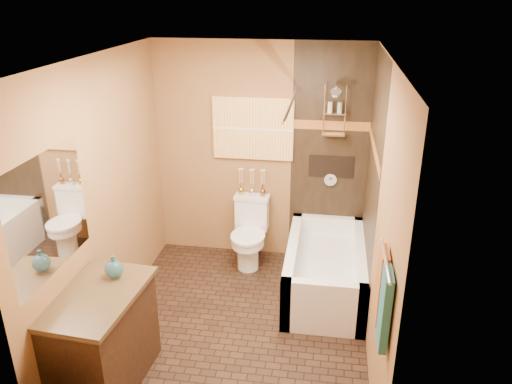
% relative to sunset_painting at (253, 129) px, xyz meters
% --- Properties ---
extents(floor, '(3.00, 3.00, 0.00)m').
position_rel_sunset_painting_xyz_m(floor, '(0.08, -1.48, -1.55)').
color(floor, black).
rests_on(floor, ground).
extents(wall_left, '(0.02, 3.00, 2.50)m').
position_rel_sunset_painting_xyz_m(wall_left, '(-1.12, -1.48, -0.30)').
color(wall_left, olive).
rests_on(wall_left, floor).
extents(wall_right, '(0.02, 3.00, 2.50)m').
position_rel_sunset_painting_xyz_m(wall_right, '(1.28, -1.48, -0.30)').
color(wall_right, olive).
rests_on(wall_right, floor).
extents(wall_back, '(2.40, 0.02, 2.50)m').
position_rel_sunset_painting_xyz_m(wall_back, '(0.08, 0.02, -0.30)').
color(wall_back, olive).
rests_on(wall_back, floor).
extents(wall_front, '(2.40, 0.02, 2.50)m').
position_rel_sunset_painting_xyz_m(wall_front, '(0.08, -2.98, -0.30)').
color(wall_front, olive).
rests_on(wall_front, floor).
extents(ceiling, '(3.00, 3.00, 0.00)m').
position_rel_sunset_painting_xyz_m(ceiling, '(0.08, -1.48, 0.95)').
color(ceiling, silver).
rests_on(ceiling, wall_back).
extents(alcove_tile_back, '(0.85, 0.01, 2.50)m').
position_rel_sunset_painting_xyz_m(alcove_tile_back, '(0.86, 0.01, -0.30)').
color(alcove_tile_back, black).
rests_on(alcove_tile_back, wall_back).
extents(alcove_tile_right, '(0.01, 1.50, 2.50)m').
position_rel_sunset_painting_xyz_m(alcove_tile_right, '(1.27, -0.73, -0.30)').
color(alcove_tile_right, black).
rests_on(alcove_tile_right, wall_right).
extents(mosaic_band_back, '(0.85, 0.01, 0.10)m').
position_rel_sunset_painting_xyz_m(mosaic_band_back, '(0.86, 0.00, 0.07)').
color(mosaic_band_back, brown).
rests_on(mosaic_band_back, alcove_tile_back).
extents(mosaic_band_right, '(0.01, 1.50, 0.10)m').
position_rel_sunset_painting_xyz_m(mosaic_band_right, '(1.26, -0.73, 0.07)').
color(mosaic_band_right, brown).
rests_on(mosaic_band_right, alcove_tile_right).
extents(alcove_niche, '(0.50, 0.01, 0.25)m').
position_rel_sunset_painting_xyz_m(alcove_niche, '(0.88, 0.01, -0.40)').
color(alcove_niche, black).
rests_on(alcove_niche, alcove_tile_back).
extents(shower_fixtures, '(0.24, 0.33, 1.16)m').
position_rel_sunset_painting_xyz_m(shower_fixtures, '(0.88, -0.10, 0.12)').
color(shower_fixtures, silver).
rests_on(shower_fixtures, floor).
extents(curtain_rod, '(0.03, 1.55, 0.03)m').
position_rel_sunset_painting_xyz_m(curtain_rod, '(0.48, -0.73, 0.47)').
color(curtain_rod, silver).
rests_on(curtain_rod, wall_back).
extents(towel_bar, '(0.02, 0.55, 0.02)m').
position_rel_sunset_painting_xyz_m(towel_bar, '(1.23, -2.53, -0.10)').
color(towel_bar, silver).
rests_on(towel_bar, wall_right).
extents(towel_teal, '(0.05, 0.22, 0.52)m').
position_rel_sunset_painting_xyz_m(towel_teal, '(1.24, -2.66, -0.37)').
color(towel_teal, '#1C525D').
rests_on(towel_teal, towel_bar).
extents(towel_rust, '(0.05, 0.22, 0.52)m').
position_rel_sunset_painting_xyz_m(towel_rust, '(1.24, -2.40, -0.37)').
color(towel_rust, brown).
rests_on(towel_rust, towel_bar).
extents(sunset_painting, '(0.90, 0.04, 0.70)m').
position_rel_sunset_painting_xyz_m(sunset_painting, '(0.00, 0.00, 0.00)').
color(sunset_painting, gold).
rests_on(sunset_painting, wall_back).
extents(vanity_mirror, '(0.01, 1.00, 0.90)m').
position_rel_sunset_painting_xyz_m(vanity_mirror, '(-1.11, -2.32, -0.05)').
color(vanity_mirror, white).
rests_on(vanity_mirror, wall_left).
extents(bathtub, '(0.80, 1.50, 0.55)m').
position_rel_sunset_painting_xyz_m(bathtub, '(0.88, -0.73, -1.33)').
color(bathtub, white).
rests_on(bathtub, floor).
extents(toilet, '(0.41, 0.59, 0.78)m').
position_rel_sunset_painting_xyz_m(toilet, '(0.00, -0.26, -1.15)').
color(toilet, white).
rests_on(toilet, floor).
extents(vanity, '(0.66, 1.00, 0.85)m').
position_rel_sunset_painting_xyz_m(vanity, '(-0.84, -2.32, -1.12)').
color(vanity, black).
rests_on(vanity, floor).
extents(teal_bottle, '(0.17, 0.17, 0.23)m').
position_rel_sunset_painting_xyz_m(teal_bottle, '(-0.79, -2.07, -0.61)').
color(teal_bottle, '#225A68').
rests_on(teal_bottle, vanity).
extents(bud_vases, '(0.32, 0.07, 0.31)m').
position_rel_sunset_painting_xyz_m(bud_vases, '(0.00, -0.09, -0.60)').
color(bud_vases, gold).
rests_on(bud_vases, toilet).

